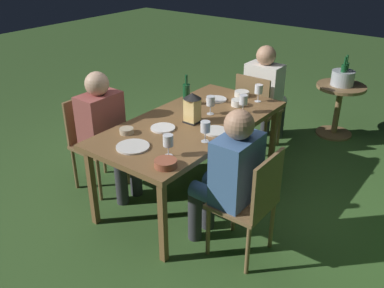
# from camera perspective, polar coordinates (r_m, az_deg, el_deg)

# --- Properties ---
(ground_plane) EXTENTS (16.00, 16.00, 0.00)m
(ground_plane) POSITION_cam_1_polar(r_m,az_deg,el_deg) (3.96, 0.00, -6.72)
(ground_plane) COLOR #385B28
(dining_table) EXTENTS (1.83, 0.90, 0.74)m
(dining_table) POSITION_cam_1_polar(r_m,az_deg,el_deg) (3.63, 0.00, 2.37)
(dining_table) COLOR brown
(dining_table) RESTS_ON ground
(chair_side_right_b) EXTENTS (0.42, 0.40, 0.87)m
(chair_side_right_b) POSITION_cam_1_polar(r_m,az_deg,el_deg) (3.02, 8.08, -7.70)
(chair_side_right_b) COLOR brown
(chair_side_right_b) RESTS_ON ground
(person_in_blue) EXTENTS (0.38, 0.47, 1.15)m
(person_in_blue) POSITION_cam_1_polar(r_m,az_deg,el_deg) (3.02, 5.05, -4.10)
(person_in_blue) COLOR #426699
(person_in_blue) RESTS_ON ground
(chair_head_near) EXTENTS (0.40, 0.42, 0.87)m
(chair_head_near) POSITION_cam_1_polar(r_m,az_deg,el_deg) (4.61, 8.79, 4.82)
(chair_head_near) COLOR brown
(chair_head_near) RESTS_ON ground
(person_in_cream) EXTENTS (0.48, 0.38, 1.15)m
(person_in_cream) POSITION_cam_1_polar(r_m,az_deg,el_deg) (4.72, 10.09, 7.22)
(person_in_cream) COLOR white
(person_in_cream) RESTS_ON ground
(chair_side_left_b) EXTENTS (0.42, 0.40, 0.87)m
(chair_side_left_b) POSITION_cam_1_polar(r_m,az_deg,el_deg) (3.98, -13.33, 0.74)
(chair_side_left_b) COLOR brown
(chair_side_left_b) RESTS_ON ground
(person_in_rust) EXTENTS (0.38, 0.47, 1.15)m
(person_in_rust) POSITION_cam_1_polar(r_m,az_deg,el_deg) (3.78, -11.64, 2.03)
(person_in_rust) COLOR #9E4C47
(person_in_rust) RESTS_ON ground
(lantern_centerpiece) EXTENTS (0.15, 0.15, 0.27)m
(lantern_centerpiece) POSITION_cam_1_polar(r_m,az_deg,el_deg) (3.53, 0.04, 5.21)
(lantern_centerpiece) COLOR black
(lantern_centerpiece) RESTS_ON dining_table
(green_bottle_on_table) EXTENTS (0.07, 0.07, 0.29)m
(green_bottle_on_table) POSITION_cam_1_polar(r_m,az_deg,el_deg) (3.93, -0.77, 6.91)
(green_bottle_on_table) COLOR #144723
(green_bottle_on_table) RESTS_ON dining_table
(wine_glass_a) EXTENTS (0.08, 0.08, 0.17)m
(wine_glass_a) POSITION_cam_1_polar(r_m,az_deg,el_deg) (2.98, -3.28, 0.34)
(wine_glass_a) COLOR silver
(wine_glass_a) RESTS_ON dining_table
(wine_glass_b) EXTENTS (0.08, 0.08, 0.17)m
(wine_glass_b) POSITION_cam_1_polar(r_m,az_deg,el_deg) (4.05, 9.11, 7.33)
(wine_glass_b) COLOR silver
(wine_glass_b) RESTS_ON dining_table
(wine_glass_c) EXTENTS (0.08, 0.08, 0.17)m
(wine_glass_c) POSITION_cam_1_polar(r_m,az_deg,el_deg) (3.19, 1.84, 2.24)
(wine_glass_c) COLOR silver
(wine_glass_c) RESTS_ON dining_table
(wine_glass_d) EXTENTS (0.08, 0.08, 0.17)m
(wine_glass_d) POSITION_cam_1_polar(r_m,az_deg,el_deg) (3.76, 7.05, 5.91)
(wine_glass_d) COLOR silver
(wine_glass_d) RESTS_ON dining_table
(wine_glass_e) EXTENTS (0.08, 0.08, 0.17)m
(wine_glass_e) POSITION_cam_1_polar(r_m,az_deg,el_deg) (3.71, 2.56, 5.80)
(wine_glass_e) COLOR silver
(wine_glass_e) RESTS_ON dining_table
(plate_a) EXTENTS (0.20, 0.20, 0.01)m
(plate_a) POSITION_cam_1_polar(r_m,az_deg,el_deg) (4.08, 3.34, 6.12)
(plate_a) COLOR white
(plate_a) RESTS_ON dining_table
(plate_b) EXTENTS (0.21, 0.21, 0.01)m
(plate_b) POSITION_cam_1_polar(r_m,az_deg,el_deg) (3.46, -4.01, 2.20)
(plate_b) COLOR white
(plate_b) RESTS_ON dining_table
(plate_c) EXTENTS (0.26, 0.26, 0.01)m
(plate_c) POSITION_cam_1_polar(r_m,az_deg,el_deg) (3.18, -8.10, -0.36)
(plate_c) COLOR silver
(plate_c) RESTS_ON dining_table
(plate_d) EXTENTS (0.21, 0.21, 0.01)m
(plate_d) POSITION_cam_1_polar(r_m,az_deg,el_deg) (3.41, 3.19, 1.79)
(plate_d) COLOR silver
(plate_d) RESTS_ON dining_table
(bowl_olives) EXTENTS (0.11, 0.11, 0.04)m
(bowl_olives) POSITION_cam_1_polar(r_m,az_deg,el_deg) (3.41, -8.95, 1.82)
(bowl_olives) COLOR #BCAD8E
(bowl_olives) RESTS_ON dining_table
(bowl_bread) EXTENTS (0.12, 0.12, 0.06)m
(bowl_bread) POSITION_cam_1_polar(r_m,az_deg,el_deg) (3.95, 6.26, 5.68)
(bowl_bread) COLOR silver
(bowl_bread) RESTS_ON dining_table
(bowl_salad) EXTENTS (0.14, 0.14, 0.05)m
(bowl_salad) POSITION_cam_1_polar(r_m,az_deg,el_deg) (4.20, 6.83, 6.87)
(bowl_salad) COLOR silver
(bowl_salad) RESTS_ON dining_table
(bowl_dip) EXTENTS (0.16, 0.16, 0.05)m
(bowl_dip) POSITION_cam_1_polar(r_m,az_deg,el_deg) (2.89, -3.62, -2.62)
(bowl_dip) COLOR #9E5138
(bowl_dip) RESTS_ON dining_table
(side_table) EXTENTS (0.56, 0.56, 0.63)m
(side_table) POSITION_cam_1_polar(r_m,az_deg,el_deg) (5.23, 19.45, 5.45)
(side_table) COLOR brown
(side_table) RESTS_ON ground
(ice_bucket) EXTENTS (0.26, 0.26, 0.34)m
(ice_bucket) POSITION_cam_1_polar(r_m,az_deg,el_deg) (5.13, 19.98, 8.65)
(ice_bucket) COLOR #B2B7BF
(ice_bucket) RESTS_ON side_table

